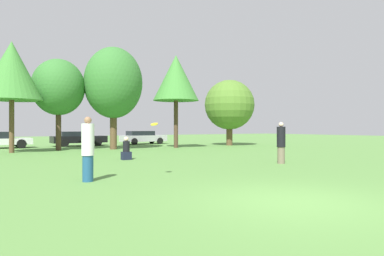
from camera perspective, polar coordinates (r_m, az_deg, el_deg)
name	(u,v)px	position (r m, az deg, el deg)	size (l,w,h in m)	color
ground_plane	(293,202)	(7.60, 16.39, -11.61)	(120.00, 120.00, 0.00)	#54843D
person_thrower	(88,149)	(10.24, -16.85, -3.34)	(0.36, 0.36, 1.85)	navy
person_catcher	(281,143)	(15.19, 14.53, -2.39)	(0.36, 0.36, 1.77)	#726651
frisbee	(154,124)	(10.67, -6.26, 0.64)	(0.23, 0.23, 0.12)	yellow
bystander_sitting	(126,150)	(16.79, -10.83, -3.62)	(0.43, 0.36, 1.11)	#191E33
tree_2	(12,71)	(23.94, -27.69, 8.37)	(3.60, 3.60, 6.82)	brown
tree_3	(58,88)	(25.11, -21.24, 6.27)	(3.47, 3.47, 6.17)	#473323
tree_4	(113,83)	(25.24, -12.88, 7.25)	(4.08, 4.08, 7.24)	brown
tree_5	(176,78)	(26.56, -2.68, 8.23)	(3.48, 3.48, 7.08)	#473323
tree_6	(229,105)	(30.07, 6.21, 3.80)	(4.31, 4.31, 5.67)	brown
parked_car_black	(78,138)	(30.42, -18.33, -1.61)	(4.40, 1.88, 1.22)	black
parked_car_silver	(143,137)	(32.53, -8.16, -1.51)	(4.21, 1.88, 1.22)	#B2B2B7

